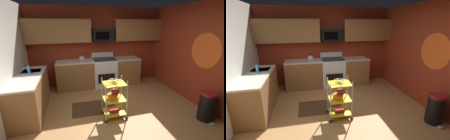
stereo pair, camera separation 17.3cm
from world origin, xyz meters
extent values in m
cube|color=#A87542|center=(0.00, 0.00, -0.02)|extent=(4.40, 4.80, 0.04)
cube|color=maroon|center=(0.00, 2.43, 1.30)|extent=(4.52, 0.06, 2.60)
cube|color=maroon|center=(2.23, 0.00, 1.30)|extent=(0.06, 4.80, 2.60)
cylinder|color=#E5591E|center=(2.20, 0.12, 1.45)|extent=(0.00, 0.84, 0.84)
cube|color=brown|center=(0.00, 2.10, 0.44)|extent=(2.77, 0.60, 0.88)
cube|color=beige|center=(0.00, 2.10, 0.90)|extent=(2.77, 0.60, 0.04)
cube|color=brown|center=(-1.90, 0.93, 0.44)|extent=(0.60, 1.75, 0.88)
cube|color=beige|center=(-1.90, 0.93, 0.90)|extent=(0.60, 1.75, 0.04)
cube|color=#B7BABC|center=(-1.90, 1.35, 0.84)|extent=(0.44, 0.36, 0.16)
cube|color=white|center=(0.16, 2.10, 0.46)|extent=(0.76, 0.64, 0.92)
cube|color=black|center=(0.16, 1.78, 0.35)|extent=(0.56, 0.01, 0.32)
cube|color=white|center=(0.16, 2.39, 1.01)|extent=(0.76, 0.06, 0.18)
cube|color=black|center=(0.16, 2.10, 0.93)|extent=(0.72, 0.60, 0.02)
cube|color=brown|center=(-1.22, 2.23, 1.85)|extent=(1.96, 0.33, 0.70)
cube|color=brown|center=(1.38, 2.23, 1.85)|extent=(1.64, 0.33, 0.70)
cube|color=black|center=(0.16, 2.21, 1.70)|extent=(0.70, 0.38, 0.40)
cube|color=black|center=(0.10, 2.02, 1.70)|extent=(0.44, 0.01, 0.24)
cylinder|color=silver|center=(-0.28, 0.00, 0.47)|extent=(0.02, 0.02, 0.88)
cylinder|color=black|center=(-0.28, 0.00, 0.04)|extent=(0.07, 0.02, 0.07)
cylinder|color=silver|center=(0.19, 0.00, 0.47)|extent=(0.02, 0.02, 0.88)
cylinder|color=black|center=(0.19, 0.00, 0.04)|extent=(0.07, 0.02, 0.07)
cylinder|color=silver|center=(-0.28, 0.39, 0.47)|extent=(0.02, 0.02, 0.88)
cylinder|color=black|center=(-0.28, 0.39, 0.04)|extent=(0.07, 0.02, 0.07)
cylinder|color=silver|center=(0.19, 0.39, 0.47)|extent=(0.02, 0.02, 0.88)
cylinder|color=black|center=(0.19, 0.39, 0.04)|extent=(0.07, 0.02, 0.07)
cube|color=yellow|center=(-0.04, 0.20, 0.12)|extent=(0.47, 0.40, 0.02)
cube|color=yellow|center=(-0.04, 0.20, 0.45)|extent=(0.47, 0.40, 0.02)
cube|color=yellow|center=(-0.04, 0.20, 0.82)|extent=(0.47, 0.40, 0.02)
torus|color=silver|center=(-0.04, 0.20, 0.89)|extent=(0.27, 0.27, 0.01)
cylinder|color=silver|center=(-0.04, 0.20, 0.84)|extent=(0.12, 0.12, 0.02)
ellipsoid|color=yellow|center=(0.00, 0.21, 0.87)|extent=(0.17, 0.09, 0.04)
ellipsoid|color=yellow|center=(-0.06, 0.24, 0.87)|extent=(0.09, 0.17, 0.04)
ellipsoid|color=yellow|center=(-0.09, 0.18, 0.87)|extent=(0.17, 0.09, 0.04)
ellipsoid|color=yellow|center=(-0.03, 0.15, 0.87)|extent=(0.09, 0.17, 0.04)
cylinder|color=orange|center=(-0.08, 0.20, 0.51)|extent=(0.24, 0.24, 0.11)
torus|color=orange|center=(-0.08, 0.20, 0.57)|extent=(0.25, 0.25, 0.01)
cylinder|color=maroon|center=(-0.01, 0.23, 0.61)|extent=(0.17, 0.17, 0.08)
torus|color=maroon|center=(-0.01, 0.23, 0.65)|extent=(0.18, 0.18, 0.01)
cube|color=#1E4C8C|center=(-0.04, 0.20, 0.14)|extent=(0.20, 0.15, 0.03)
cube|color=#B22626|center=(-0.04, 0.20, 0.17)|extent=(0.21, 0.19, 0.03)
sphere|color=beige|center=(-0.57, 2.10, 0.99)|extent=(0.18, 0.18, 0.18)
sphere|color=black|center=(-0.57, 2.10, 1.08)|extent=(0.03, 0.03, 0.03)
cone|color=beige|center=(-0.49, 2.10, 1.01)|extent=(0.09, 0.04, 0.06)
torus|color=black|center=(-0.57, 2.10, 1.10)|extent=(0.12, 0.01, 0.12)
cylinder|color=#2D8CBF|center=(-1.90, 1.08, 1.02)|extent=(0.06, 0.06, 0.20)
cylinder|color=black|center=(1.90, -0.46, 0.30)|extent=(0.34, 0.34, 0.60)
cylinder|color=maroon|center=(1.90, -0.46, 0.63)|extent=(0.33, 0.33, 0.06)
cube|color=#B2B2B7|center=(1.90, -0.67, 0.01)|extent=(0.10, 0.08, 0.03)
cube|color=#472D19|center=(-0.43, 0.69, 0.01)|extent=(1.12, 0.73, 0.01)
camera|label=1|loc=(-0.92, -2.74, 2.08)|focal=24.33mm
camera|label=2|loc=(-0.75, -2.79, 2.08)|focal=24.33mm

